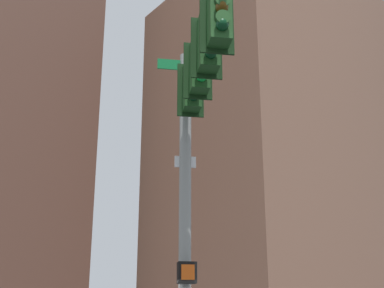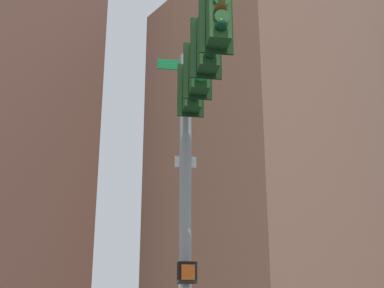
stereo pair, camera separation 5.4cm
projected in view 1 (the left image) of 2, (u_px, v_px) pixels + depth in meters
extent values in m
cylinder|color=gray|center=(185.00, 220.00, 10.84)|extent=(0.25, 0.25, 7.41)
cylinder|color=gray|center=(202.00, 33.00, 9.91)|extent=(1.98, 3.70, 0.12)
cylinder|color=gray|center=(191.00, 85.00, 11.00)|extent=(0.55, 0.96, 0.75)
cube|color=#0F6B33|center=(186.00, 66.00, 11.95)|extent=(1.13, 0.60, 0.24)
cube|color=#0F6B33|center=(186.00, 78.00, 11.85)|extent=(0.41, 0.75, 0.24)
cube|color=white|center=(185.00, 162.00, 11.23)|extent=(0.41, 0.23, 0.24)
cube|color=#1E4C1E|center=(192.00, 86.00, 10.82)|extent=(0.46, 0.46, 1.00)
cube|color=black|center=(190.00, 90.00, 11.00)|extent=(0.50, 0.28, 1.16)
sphere|color=#470A07|center=(194.00, 68.00, 10.72)|extent=(0.20, 0.20, 0.20)
cylinder|color=#1E4C1E|center=(194.00, 63.00, 10.69)|extent=(0.22, 0.14, 0.23)
sphere|color=#F29E0C|center=(194.00, 82.00, 10.63)|extent=(0.20, 0.20, 0.20)
cylinder|color=#1E4C1E|center=(194.00, 77.00, 10.60)|extent=(0.22, 0.14, 0.23)
sphere|color=#0A3819|center=(194.00, 96.00, 10.53)|extent=(0.20, 0.20, 0.20)
cylinder|color=#1E4C1E|center=(194.00, 90.00, 10.50)|extent=(0.22, 0.14, 0.23)
cube|color=#1E4C1E|center=(199.00, 66.00, 9.98)|extent=(0.46, 0.46, 1.00)
cube|color=black|center=(198.00, 71.00, 10.16)|extent=(0.50, 0.28, 1.16)
sphere|color=#470A07|center=(201.00, 47.00, 9.89)|extent=(0.20, 0.20, 0.20)
cylinder|color=#1E4C1E|center=(202.00, 41.00, 9.86)|extent=(0.22, 0.14, 0.23)
sphere|color=#4C330A|center=(201.00, 61.00, 9.79)|extent=(0.20, 0.20, 0.20)
cylinder|color=#1E4C1E|center=(202.00, 55.00, 9.76)|extent=(0.22, 0.14, 0.23)
sphere|color=green|center=(201.00, 76.00, 9.70)|extent=(0.20, 0.20, 0.20)
cylinder|color=#1E4C1E|center=(202.00, 70.00, 9.66)|extent=(0.22, 0.14, 0.23)
cube|color=#1E4C1E|center=(208.00, 43.00, 9.15)|extent=(0.46, 0.46, 1.00)
cube|color=black|center=(206.00, 48.00, 9.33)|extent=(0.50, 0.28, 1.16)
sphere|color=#470A07|center=(210.00, 21.00, 9.05)|extent=(0.20, 0.20, 0.20)
cylinder|color=#1E4C1E|center=(211.00, 14.00, 9.02)|extent=(0.22, 0.14, 0.23)
sphere|color=#F29E0C|center=(211.00, 37.00, 8.96)|extent=(0.20, 0.20, 0.20)
cylinder|color=#1E4C1E|center=(211.00, 30.00, 8.93)|extent=(0.22, 0.14, 0.23)
sphere|color=#0A3819|center=(211.00, 53.00, 8.86)|extent=(0.20, 0.20, 0.20)
cylinder|color=#1E4C1E|center=(212.00, 46.00, 8.83)|extent=(0.22, 0.14, 0.23)
cube|color=#1E4C1E|center=(219.00, 14.00, 8.32)|extent=(0.46, 0.46, 1.00)
cube|color=black|center=(217.00, 21.00, 8.49)|extent=(0.50, 0.28, 1.16)
sphere|color=#4C330A|center=(222.00, 7.00, 8.12)|extent=(0.20, 0.20, 0.20)
cylinder|color=#1E4C1E|center=(223.00, 0.00, 8.09)|extent=(0.22, 0.14, 0.23)
sphere|color=#0A3819|center=(222.00, 25.00, 8.03)|extent=(0.20, 0.20, 0.20)
cylinder|color=#1E4C1E|center=(223.00, 17.00, 8.00)|extent=(0.22, 0.14, 0.23)
cube|color=black|center=(187.00, 273.00, 10.24)|extent=(0.44, 0.39, 0.40)
cube|color=#EA5914|center=(188.00, 272.00, 10.11)|extent=(0.23, 0.13, 0.28)
cube|color=#845B47|center=(291.00, 166.00, 49.77)|extent=(22.91, 16.14, 31.36)
cube|color=#845B47|center=(361.00, 140.00, 73.15)|extent=(19.43, 15.85, 51.24)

